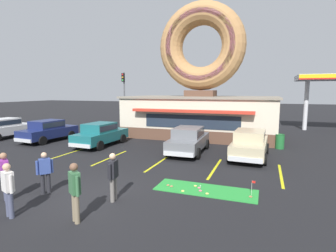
% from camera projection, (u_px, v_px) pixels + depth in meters
% --- Properties ---
extents(ground_plane, '(160.00, 160.00, 0.00)m').
position_uv_depth(ground_plane, '(93.00, 196.00, 9.48)').
color(ground_plane, black).
extents(donut_shop_building, '(12.30, 6.75, 10.96)m').
position_uv_depth(donut_shop_building, '(201.00, 92.00, 21.74)').
color(donut_shop_building, brown).
rests_on(donut_shop_building, ground).
extents(putting_mat, '(3.86, 1.32, 0.03)m').
position_uv_depth(putting_mat, '(206.00, 190.00, 10.06)').
color(putting_mat, green).
rests_on(putting_mat, ground).
extents(mini_donut_near_left, '(0.13, 0.13, 0.04)m').
position_uv_depth(mini_donut_near_left, '(195.00, 186.00, 10.40)').
color(mini_donut_near_left, '#E5C666').
rests_on(mini_donut_near_left, putting_mat).
extents(mini_donut_near_right, '(0.13, 0.13, 0.04)m').
position_uv_depth(mini_donut_near_right, '(200.00, 191.00, 9.89)').
color(mini_donut_near_right, '#D8667F').
rests_on(mini_donut_near_right, putting_mat).
extents(mini_donut_mid_left, '(0.13, 0.13, 0.04)m').
position_uv_depth(mini_donut_mid_left, '(199.00, 188.00, 10.19)').
color(mini_donut_mid_left, '#D8667F').
rests_on(mini_donut_mid_left, putting_mat).
extents(mini_donut_mid_centre, '(0.13, 0.13, 0.04)m').
position_uv_depth(mini_donut_mid_centre, '(168.00, 185.00, 10.48)').
color(mini_donut_mid_centre, '#A5724C').
rests_on(mini_donut_mid_centre, putting_mat).
extents(mini_donut_mid_right, '(0.13, 0.13, 0.04)m').
position_uv_depth(mini_donut_mid_right, '(171.00, 186.00, 10.36)').
color(mini_donut_mid_right, '#A5724C').
rests_on(mini_donut_mid_right, putting_mat).
extents(mini_donut_far_left, '(0.13, 0.13, 0.04)m').
position_uv_depth(mini_donut_far_left, '(207.00, 194.00, 9.62)').
color(mini_donut_far_left, '#E5C666').
rests_on(mini_donut_far_left, putting_mat).
extents(mini_donut_far_centre, '(0.13, 0.13, 0.04)m').
position_uv_depth(mini_donut_far_centre, '(183.00, 191.00, 9.87)').
color(mini_donut_far_centre, '#E5C666').
rests_on(mini_donut_far_centre, putting_mat).
extents(mini_donut_far_right, '(0.13, 0.13, 0.04)m').
position_uv_depth(mini_donut_far_right, '(251.00, 197.00, 9.34)').
color(mini_donut_far_right, '#A5724C').
rests_on(mini_donut_far_right, putting_mat).
extents(golf_ball, '(0.04, 0.04, 0.04)m').
position_uv_depth(golf_ball, '(200.00, 186.00, 10.38)').
color(golf_ball, white).
rests_on(golf_ball, putting_mat).
extents(putting_flag_pin, '(0.13, 0.01, 0.55)m').
position_uv_depth(putting_flag_pin, '(253.00, 184.00, 9.46)').
color(putting_flag_pin, silver).
rests_on(putting_flag_pin, putting_mat).
extents(car_teal, '(2.09, 4.61, 1.60)m').
position_uv_depth(car_teal, '(101.00, 133.00, 18.23)').
color(car_teal, '#196066').
rests_on(car_teal, ground).
extents(car_white, '(2.08, 4.61, 1.60)m').
position_uv_depth(car_white, '(5.00, 127.00, 21.20)').
color(car_white, silver).
rests_on(car_white, ground).
extents(car_grey, '(2.08, 4.61, 1.60)m').
position_uv_depth(car_grey, '(188.00, 139.00, 16.06)').
color(car_grey, slate).
rests_on(car_grey, ground).
extents(car_navy, '(2.19, 4.66, 1.60)m').
position_uv_depth(car_navy, '(48.00, 130.00, 19.92)').
color(car_navy, navy).
rests_on(car_navy, ground).
extents(car_champagne, '(2.10, 4.62, 1.60)m').
position_uv_depth(car_champagne, '(250.00, 143.00, 14.85)').
color(car_champagne, '#BCAD89').
rests_on(car_champagne, ground).
extents(pedestrian_blue_sweater_man, '(0.42, 0.50, 1.57)m').
position_uv_depth(pedestrian_blue_sweater_man, '(45.00, 171.00, 9.65)').
color(pedestrian_blue_sweater_man, '#232328').
rests_on(pedestrian_blue_sweater_man, ground).
extents(pedestrian_hooded_kid, '(0.52, 0.40, 1.71)m').
position_uv_depth(pedestrian_hooded_kid, '(5.00, 174.00, 8.97)').
color(pedestrian_hooded_kid, '#474C66').
rests_on(pedestrian_hooded_kid, ground).
extents(pedestrian_leather_jacket_man, '(0.51, 0.41, 1.76)m').
position_uv_depth(pedestrian_leather_jacket_man, '(75.00, 189.00, 7.50)').
color(pedestrian_leather_jacket_man, '#7F7056').
rests_on(pedestrian_leather_jacket_man, ground).
extents(pedestrian_clipboard_woman, '(0.57, 0.35, 1.67)m').
position_uv_depth(pedestrian_clipboard_woman, '(8.00, 188.00, 7.80)').
color(pedestrian_clipboard_woman, '#474C66').
rests_on(pedestrian_clipboard_woman, ground).
extents(pedestrian_beanie_man, '(0.29, 0.59, 1.69)m').
position_uv_depth(pedestrian_beanie_man, '(113.00, 175.00, 8.99)').
color(pedestrian_beanie_man, slate).
rests_on(pedestrian_beanie_man, ground).
extents(trash_bin, '(0.57, 0.57, 0.97)m').
position_uv_depth(trash_bin, '(280.00, 141.00, 17.31)').
color(trash_bin, '#1E662D').
rests_on(trash_bin, ground).
extents(traffic_light_pole, '(0.28, 0.47, 5.80)m').
position_uv_depth(traffic_light_pole, '(124.00, 92.00, 28.35)').
color(traffic_light_pole, '#595B60').
rests_on(traffic_light_pole, ground).
extents(parking_stripe_far_left, '(0.12, 3.60, 0.01)m').
position_uv_depth(parking_stripe_far_left, '(68.00, 153.00, 16.02)').
color(parking_stripe_far_left, yellow).
rests_on(parking_stripe_far_left, ground).
extents(parking_stripe_left, '(0.12, 3.60, 0.01)m').
position_uv_depth(parking_stripe_left, '(110.00, 158.00, 14.99)').
color(parking_stripe_left, yellow).
rests_on(parking_stripe_left, ground).
extents(parking_stripe_mid_left, '(0.12, 3.60, 0.01)m').
position_uv_depth(parking_stripe_mid_left, '(159.00, 163.00, 13.95)').
color(parking_stripe_mid_left, yellow).
rests_on(parking_stripe_mid_left, ground).
extents(parking_stripe_centre, '(0.12, 3.60, 0.01)m').
position_uv_depth(parking_stripe_centre, '(215.00, 168.00, 12.91)').
color(parking_stripe_centre, yellow).
rests_on(parking_stripe_centre, ground).
extents(parking_stripe_mid_right, '(0.12, 3.60, 0.01)m').
position_uv_depth(parking_stripe_mid_right, '(281.00, 175.00, 11.88)').
color(parking_stripe_mid_right, yellow).
rests_on(parking_stripe_mid_right, ground).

